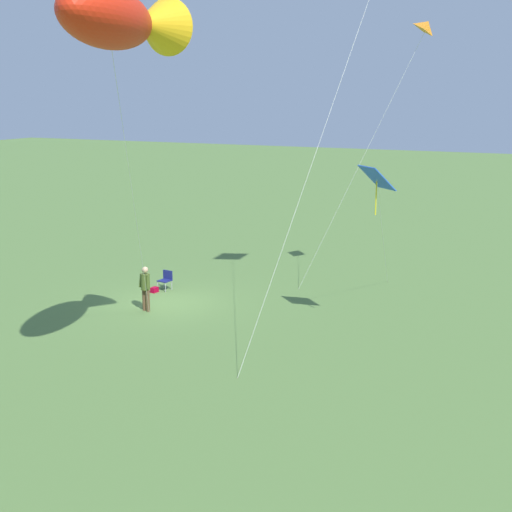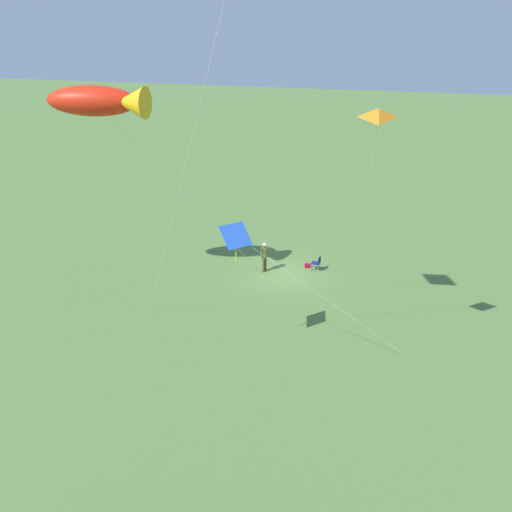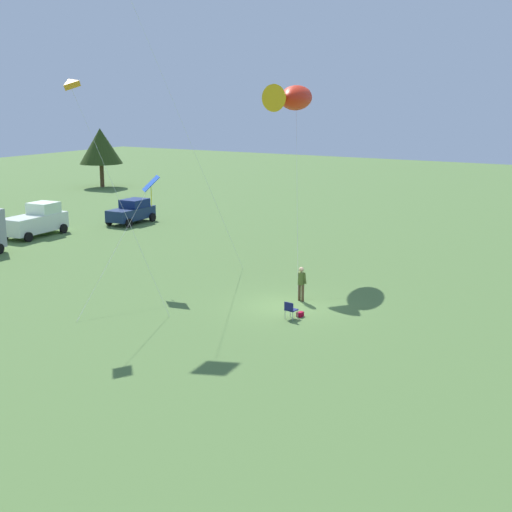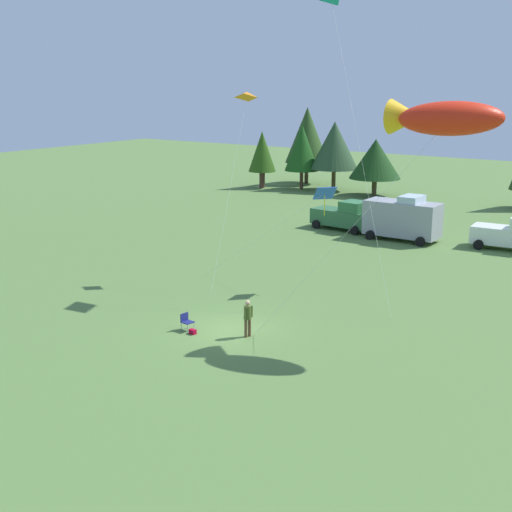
{
  "view_description": "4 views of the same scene",
  "coord_description": "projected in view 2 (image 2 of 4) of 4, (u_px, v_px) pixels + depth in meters",
  "views": [
    {
      "loc": [
        23.05,
        14.74,
        8.17
      ],
      "look_at": [
        0.67,
        4.18,
        2.47
      ],
      "focal_mm": 50.0,
      "sensor_mm": 36.0,
      "label": 1
    },
    {
      "loc": [
        -6.16,
        30.11,
        14.13
      ],
      "look_at": [
        0.92,
        2.84,
        2.22
      ],
      "focal_mm": 42.0,
      "sensor_mm": 36.0,
      "label": 2
    },
    {
      "loc": [
        -29.36,
        -15.71,
        10.07
      ],
      "look_at": [
        -0.28,
        1.52,
        2.39
      ],
      "focal_mm": 50.0,
      "sensor_mm": 36.0,
      "label": 3
    },
    {
      "loc": [
        18.91,
        -25.42,
        11.48
      ],
      "look_at": [
        -0.68,
        3.24,
        2.84
      ],
      "focal_mm": 50.0,
      "sensor_mm": 36.0,
      "label": 4
    }
  ],
  "objects": [
    {
      "name": "ground_plane",
      "position": [
        284.0,
        275.0,
        33.77
      ],
      "size": [
        160.0,
        160.0,
        0.0
      ],
      "primitive_type": "plane",
      "color": "#537539"
    },
    {
      "name": "folding_chair",
      "position": [
        317.0,
        262.0,
        34.21
      ],
      "size": [
        0.53,
        0.53,
        0.82
      ],
      "rotation": [
        0.0,
        0.0,
        6.17
      ],
      "color": "navy",
      "rests_on": "ground"
    },
    {
      "name": "kite_delta_orange",
      "position": [
        379.0,
        115.0,
        20.81
      ],
      "size": [
        1.46,
        5.24,
        10.91
      ],
      "color": "orange",
      "rests_on": "ground"
    },
    {
      "name": "kite_large_fish",
      "position": [
        102.0,
        101.0,
        28.2
      ],
      "size": [
        9.59,
        5.42,
        10.66
      ],
      "color": "red",
      "rests_on": "ground"
    },
    {
      "name": "backpack_on_grass",
      "position": [
        308.0,
        266.0,
        34.69
      ],
      "size": [
        0.34,
        0.26,
        0.22
      ],
      "primitive_type": "cube",
      "rotation": [
        0.0,
        0.0,
        6.16
      ],
      "color": "#A10523",
      "rests_on": "ground"
    },
    {
      "name": "kite_diamond_blue",
      "position": [
        239.0,
        239.0,
        24.29
      ],
      "size": [
        8.03,
        2.1,
        5.84
      ],
      "color": "blue",
      "rests_on": "ground"
    },
    {
      "name": "person_kite_flyer",
      "position": [
        264.0,
        255.0,
        33.85
      ],
      "size": [
        0.42,
        0.55,
        1.74
      ],
      "rotation": [
        0.0,
        0.0,
        6.03
      ],
      "color": "brown",
      "rests_on": "ground"
    }
  ]
}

